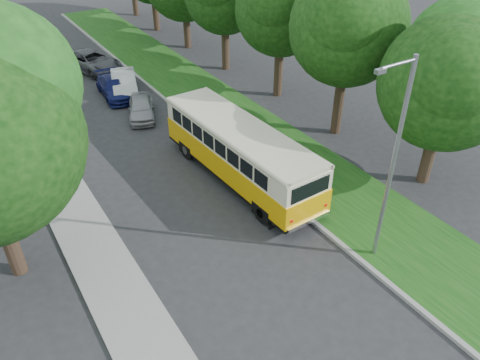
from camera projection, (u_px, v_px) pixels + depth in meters
ground at (246, 259)px, 18.06m from camera, size 120.00×120.00×0.00m
curb at (252, 171)px, 23.12m from camera, size 0.20×70.00×0.15m
grass_verge at (290, 158)px, 24.17m from camera, size 4.50×70.00×0.13m
sidewalk at (84, 230)px, 19.39m from camera, size 2.20×70.00×0.12m
lamppost_near at (392, 160)px, 15.74m from camera, size 1.71×0.16×8.00m
lamppost_far at (9, 58)px, 24.89m from camera, size 1.71×0.16×7.50m
warning_sign at (42, 127)px, 23.49m from camera, size 0.56×0.10×2.50m
vintage_bus at (240, 154)px, 21.83m from camera, size 2.96×9.89×2.91m
car_silver at (141, 107)px, 27.95m from camera, size 2.70×3.95×1.25m
car_white at (124, 83)px, 30.92m from camera, size 2.72×4.60×1.43m
car_blue at (115, 87)px, 30.47m from camera, size 2.09×4.45×1.25m
car_grey at (92, 61)px, 34.31m from camera, size 3.93×5.68×1.44m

